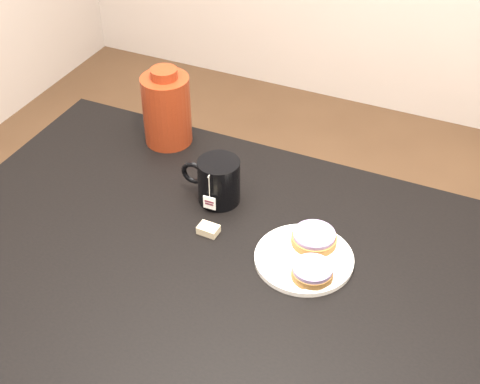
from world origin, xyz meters
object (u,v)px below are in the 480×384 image
at_px(teabag_pouch, 208,230).
at_px(plate, 304,258).
at_px(mug, 218,181).
at_px(table, 238,301).
at_px(bagel_back, 314,238).
at_px(bagel_package, 167,109).
at_px(bagel_front, 312,272).

bearing_deg(teabag_pouch, plate, 0.99).
relative_size(plate, mug, 1.43).
bearing_deg(plate, teabag_pouch, -179.01).
relative_size(table, bagel_back, 10.37).
xyz_separation_m(mug, teabag_pouch, (0.03, -0.11, -0.05)).
height_order(table, bagel_package, bagel_package).
bearing_deg(mug, bagel_front, -30.76).
xyz_separation_m(bagel_back, teabag_pouch, (-0.23, -0.05, -0.02)).
xyz_separation_m(table, bagel_front, (0.14, 0.04, 0.11)).
height_order(table, bagel_front, bagel_front).
bearing_deg(table, bagel_package, 134.82).
distance_m(mug, bagel_package, 0.28).
relative_size(bagel_back, teabag_pouch, 3.00).
bearing_deg(bagel_back, table, -129.18).
distance_m(table, bagel_back, 0.21).
bearing_deg(mug, table, -56.88).
relative_size(bagel_back, bagel_front, 1.12).
height_order(table, bagel_back, bagel_back).
distance_m(bagel_front, bagel_package, 0.61).
bearing_deg(teabag_pouch, bagel_back, 13.41).
xyz_separation_m(plate, bagel_front, (0.03, -0.05, 0.02)).
bearing_deg(mug, bagel_package, 141.05).
bearing_deg(bagel_front, bagel_back, 107.43).
xyz_separation_m(bagel_front, teabag_pouch, (-0.26, 0.04, -0.02)).
xyz_separation_m(plate, bagel_package, (-0.48, 0.28, 0.09)).
bearing_deg(table, bagel_front, 16.85).
bearing_deg(plate, bagel_package, 149.76).
bearing_deg(plate, mug, 156.50).
distance_m(table, plate, 0.17).
relative_size(table, bagel_package, 6.74).
bearing_deg(teabag_pouch, table, -38.01).
relative_size(bagel_back, bagel_package, 0.65).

